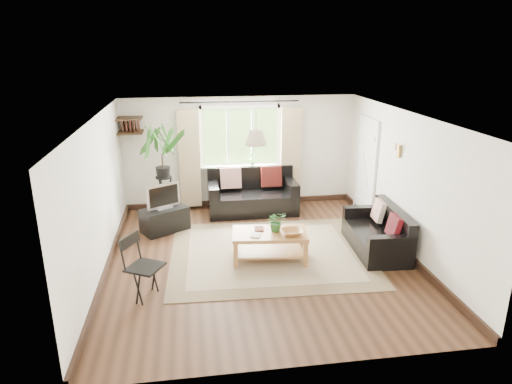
{
  "coord_description": "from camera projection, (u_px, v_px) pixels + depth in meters",
  "views": [
    {
      "loc": [
        -1.09,
        -6.89,
        3.47
      ],
      "look_at": [
        0.0,
        0.4,
        1.05
      ],
      "focal_mm": 32.0,
      "sensor_mm": 36.0,
      "label": 1
    }
  ],
  "objects": [
    {
      "name": "ceiling",
      "position": [
        260.0,
        116.0,
        6.96
      ],
      "size": [
        5.5,
        5.5,
        0.0
      ],
      "primitive_type": "plane",
      "rotation": [
        3.14,
        0.0,
        0.0
      ],
      "color": "white",
      "rests_on": "floor"
    },
    {
      "name": "palm_stand",
      "position": [
        163.0,
        173.0,
        9.22
      ],
      "size": [
        0.83,
        0.83,
        1.92
      ],
      "primitive_type": null,
      "rotation": [
        0.0,
        0.0,
        0.12
      ],
      "color": "black",
      "rests_on": "floor"
    },
    {
      "name": "window",
      "position": [
        240.0,
        137.0,
        9.77
      ],
      "size": [
        2.5,
        0.16,
        2.16
      ],
      "primitive_type": null,
      "color": "white",
      "rests_on": "wall_back"
    },
    {
      "name": "sofa_back",
      "position": [
        252.0,
        192.0,
        9.69
      ],
      "size": [
        1.86,
        0.93,
        0.88
      ],
      "primitive_type": null,
      "rotation": [
        0.0,
        0.0,
        -0.0
      ],
      "color": "black",
      "rests_on": "floor"
    },
    {
      "name": "sill_plant",
      "position": [
        252.0,
        159.0,
        9.89
      ],
      "size": [
        0.14,
        0.1,
        0.27
      ],
      "primitive_type": "imported",
      "color": "#2D6023",
      "rests_on": "window"
    },
    {
      "name": "wall_sconce",
      "position": [
        397.0,
        149.0,
        7.79
      ],
      "size": [
        0.12,
        0.12,
        0.28
      ],
      "primitive_type": null,
      "color": "beige",
      "rests_on": "wall_right"
    },
    {
      "name": "bowl",
      "position": [
        292.0,
        232.0,
        7.4
      ],
      "size": [
        0.37,
        0.37,
        0.08
      ],
      "primitive_type": "imported",
      "rotation": [
        0.0,
        0.0,
        0.1
      ],
      "color": "#A56D39",
      "rests_on": "coffee_table"
    },
    {
      "name": "rug",
      "position": [
        270.0,
        253.0,
        7.88
      ],
      "size": [
        3.5,
        3.04,
        0.02
      ],
      "primitive_type": "cube",
      "rotation": [
        0.0,
        0.0,
        -0.04
      ],
      "color": "beige",
      "rests_on": "floor"
    },
    {
      "name": "coffee_table",
      "position": [
        270.0,
        246.0,
        7.58
      ],
      "size": [
        1.29,
        0.8,
        0.5
      ],
      "primitive_type": null,
      "rotation": [
        0.0,
        0.0,
        -0.11
      ],
      "color": "brown",
      "rests_on": "floor"
    },
    {
      "name": "table_plant",
      "position": [
        276.0,
        221.0,
        7.51
      ],
      "size": [
        0.35,
        0.31,
        0.34
      ],
      "primitive_type": "imported",
      "rotation": [
        0.0,
        0.0,
        0.15
      ],
      "color": "#275923",
      "rests_on": "coffee_table"
    },
    {
      "name": "tv_stand",
      "position": [
        165.0,
        220.0,
        8.77
      ],
      "size": [
        0.98,
        0.85,
        0.46
      ],
      "primitive_type": "cube",
      "rotation": [
        0.0,
        0.0,
        0.53
      ],
      "color": "black",
      "rests_on": "floor"
    },
    {
      "name": "wall_back",
      "position": [
        240.0,
        152.0,
        9.92
      ],
      "size": [
        5.0,
        0.02,
        2.4
      ],
      "primitive_type": "cube",
      "color": "white",
      "rests_on": "floor"
    },
    {
      "name": "wall_front",
      "position": [
        300.0,
        271.0,
        4.75
      ],
      "size": [
        5.0,
        0.02,
        2.4
      ],
      "primitive_type": "cube",
      "color": "white",
      "rests_on": "floor"
    },
    {
      "name": "floor",
      "position": [
        259.0,
        258.0,
        7.71
      ],
      "size": [
        5.5,
        5.5,
        0.0
      ],
      "primitive_type": "plane",
      "color": "black",
      "rests_on": "ground"
    },
    {
      "name": "tv",
      "position": [
        163.0,
        196.0,
        8.61
      ],
      "size": [
        0.68,
        0.52,
        0.51
      ],
      "primitive_type": null,
      "rotation": [
        0.0,
        0.0,
        0.53
      ],
      "color": "#A5A5AA",
      "rests_on": "tv_stand"
    },
    {
      "name": "book_a",
      "position": [
        251.0,
        235.0,
        7.38
      ],
      "size": [
        0.21,
        0.24,
        0.02
      ],
      "primitive_type": "imported",
      "rotation": [
        0.0,
        0.0,
        -0.31
      ],
      "color": "white",
      "rests_on": "coffee_table"
    },
    {
      "name": "wall_right",
      "position": [
        406.0,
        184.0,
        7.69
      ],
      "size": [
        0.02,
        5.5,
        2.4
      ],
      "primitive_type": "cube",
      "color": "white",
      "rests_on": "floor"
    },
    {
      "name": "wall_left",
      "position": [
        99.0,
        198.0,
        6.99
      ],
      "size": [
        0.02,
        5.5,
        2.4
      ],
      "primitive_type": "cube",
      "color": "white",
      "rests_on": "floor"
    },
    {
      "name": "book_b",
      "position": [
        255.0,
        229.0,
        7.62
      ],
      "size": [
        0.18,
        0.23,
        0.02
      ],
      "primitive_type": "imported",
      "rotation": [
        0.0,
        0.0,
        -0.12
      ],
      "color": "brown",
      "rests_on": "coffee_table"
    },
    {
      "name": "folding_chair",
      "position": [
        145.0,
        268.0,
        6.38
      ],
      "size": [
        0.66,
        0.66,
        0.93
      ],
      "primitive_type": null,
      "rotation": [
        0.0,
        0.0,
        1.06
      ],
      "color": "black",
      "rests_on": "floor"
    },
    {
      "name": "corner_shelf",
      "position": [
        130.0,
        125.0,
        9.16
      ],
      "size": [
        0.5,
        0.5,
        0.34
      ],
      "primitive_type": null,
      "color": "black",
      "rests_on": "wall_back"
    },
    {
      "name": "sofa_right",
      "position": [
        376.0,
        231.0,
        7.9
      ],
      "size": [
        1.59,
        0.86,
        0.73
      ],
      "primitive_type": null,
      "rotation": [
        0.0,
        0.0,
        -1.63
      ],
      "color": "black",
      "rests_on": "floor"
    },
    {
      "name": "pendant_lamp",
      "position": [
        256.0,
        134.0,
        7.45
      ],
      "size": [
        0.36,
        0.36,
        0.54
      ],
      "primitive_type": null,
      "color": "beige",
      "rests_on": "ceiling"
    },
    {
      "name": "door",
      "position": [
        366.0,
        169.0,
        9.34
      ],
      "size": [
        0.06,
        0.96,
        2.06
      ],
      "primitive_type": "cube",
      "color": "silver",
      "rests_on": "wall_right"
    }
  ]
}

